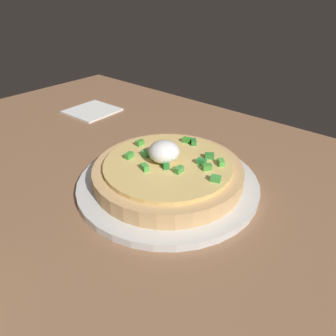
% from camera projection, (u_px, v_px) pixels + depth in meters
% --- Properties ---
extents(dining_table, '(1.21, 0.78, 0.03)m').
position_uv_depth(dining_table, '(152.00, 214.00, 0.42)').
color(dining_table, '#8B6143').
rests_on(dining_table, ground).
extents(plate, '(0.27, 0.27, 0.01)m').
position_uv_depth(plate, '(168.00, 182.00, 0.45)').
color(plate, silver).
rests_on(plate, dining_table).
extents(pizza, '(0.22, 0.22, 0.06)m').
position_uv_depth(pizza, '(168.00, 170.00, 0.44)').
color(pizza, tan).
rests_on(pizza, plate).
extents(napkin, '(0.11, 0.11, 0.00)m').
position_uv_depth(napkin, '(92.00, 111.00, 0.71)').
color(napkin, white).
rests_on(napkin, dining_table).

